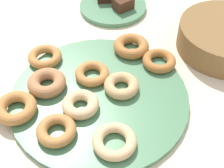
{
  "coord_description": "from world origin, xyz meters",
  "views": [
    {
      "loc": [
        0.48,
        -0.07,
        0.56
      ],
      "look_at": [
        0.0,
        0.03,
        0.04
      ],
      "focal_mm": 50.91,
      "sensor_mm": 36.0,
      "label": 1
    }
  ],
  "objects": [
    {
      "name": "donut_0",
      "position": [
        -0.05,
        -0.11,
        0.03
      ],
      "size": [
        0.09,
        0.09,
        0.03
      ],
      "primitive_type": "torus",
      "rotation": [
        0.0,
        0.0,
        3.18
      ],
      "color": "#B27547",
      "rests_on": "donut_plate"
    },
    {
      "name": "donut_1",
      "position": [
        -0.06,
        -0.01,
        0.02
      ],
      "size": [
        0.08,
        0.08,
        0.02
      ],
      "primitive_type": "torus",
      "rotation": [
        0.0,
        0.0,
        4.71
      ],
      "color": "#BC7A3D",
      "rests_on": "donut_plate"
    },
    {
      "name": "donut_6",
      "position": [
        -0.14,
        0.11,
        0.03
      ],
      "size": [
        0.13,
        0.13,
        0.03
      ],
      "primitive_type": "torus",
      "rotation": [
        0.0,
        0.0,
        3.74
      ],
      "color": "#AD6B33",
      "rests_on": "donut_plate"
    },
    {
      "name": "donut_7",
      "position": [
        0.03,
        -0.05,
        0.03
      ],
      "size": [
        0.11,
        0.11,
        0.03
      ],
      "primitive_type": "torus",
      "rotation": [
        0.0,
        0.0,
        1.12
      ],
      "color": "#EABC84",
      "rests_on": "donut_plate"
    },
    {
      "name": "donut_8",
      "position": [
        0.14,
        0.01,
        0.02
      ],
      "size": [
        0.12,
        0.12,
        0.02
      ],
      "primitive_type": "torus",
      "rotation": [
        0.0,
        0.0,
        5.09
      ],
      "color": "#EABC84",
      "rests_on": "donut_plate"
    },
    {
      "name": "donut_3",
      "position": [
        -0.07,
        0.17,
        0.02
      ],
      "size": [
        0.1,
        0.1,
        0.02
      ],
      "primitive_type": "torus",
      "rotation": [
        0.0,
        0.0,
        3.39
      ],
      "color": "#AD6B33",
      "rests_on": "donut_plate"
    },
    {
      "name": "donut_4",
      "position": [
        -0.01,
        0.05,
        0.02
      ],
      "size": [
        0.09,
        0.09,
        0.02
      ],
      "primitive_type": "torus",
      "rotation": [
        0.0,
        0.0,
        4.55
      ],
      "color": "tan",
      "rests_on": "donut_plate"
    },
    {
      "name": "cake_plate",
      "position": [
        -0.36,
        0.11,
        0.01
      ],
      "size": [
        0.21,
        0.21,
        0.01
      ],
      "primitive_type": "cylinder",
      "color": "#4C7F56",
      "rests_on": "ground_plane"
    },
    {
      "name": "donut_5",
      "position": [
        0.09,
        -0.11,
        0.02
      ],
      "size": [
        0.1,
        0.1,
        0.02
      ],
      "primitive_type": "torus",
      "rotation": [
        0.0,
        0.0,
        2.91
      ],
      "color": "#BC7A3D",
      "rests_on": "donut_plate"
    },
    {
      "name": "donut_plate",
      "position": [
        0.0,
        0.0,
        0.01
      ],
      "size": [
        0.41,
        0.41,
        0.01
      ],
      "primitive_type": "cylinder",
      "color": "#4C7F56",
      "rests_on": "ground_plane"
    },
    {
      "name": "donut_2",
      "position": [
        -0.15,
        -0.11,
        0.02
      ],
      "size": [
        0.11,
        0.11,
        0.02
      ],
      "primitive_type": "torus",
      "rotation": [
        0.0,
        0.0,
        3.57
      ],
      "color": "#BC7A3D",
      "rests_on": "donut_plate"
    },
    {
      "name": "ground_plane",
      "position": [
        0.0,
        0.0,
        0.0
      ],
      "size": [
        2.4,
        2.4,
        0.0
      ],
      "primitive_type": "plane",
      "color": "beige"
    },
    {
      "name": "brownie_far",
      "position": [
        -0.34,
        0.14,
        0.03
      ],
      "size": [
        0.06,
        0.07,
        0.03
      ],
      "primitive_type": "cube",
      "rotation": [
        0.0,
        0.0,
        0.4
      ],
      "color": "#472819",
      "rests_on": "cake_plate"
    },
    {
      "name": "donut_9",
      "position": [
        0.01,
        -0.19,
        0.03
      ],
      "size": [
        0.12,
        0.12,
        0.03
      ],
      "primitive_type": "torus",
      "rotation": [
        0.0,
        0.0,
        2.0
      ],
      "color": "#BC7A3D",
      "rests_on": "donut_plate"
    }
  ]
}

